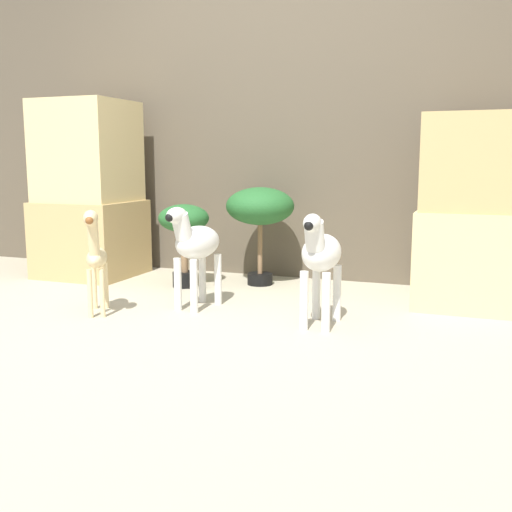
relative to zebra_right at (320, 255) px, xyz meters
name	(u,v)px	position (x,y,z in m)	size (l,w,h in m)	color
ground_plane	(187,330)	(-0.62, -0.31, -0.38)	(14.00, 14.00, 0.00)	#B2A88E
wall_back	(284,127)	(-0.62, 1.28, 0.72)	(6.40, 0.08, 2.20)	brown
rock_pillar_left	(89,193)	(-1.97, 0.78, 0.24)	(0.67, 0.63, 1.29)	tan
rock_pillar_right	(477,215)	(0.74, 0.78, 0.17)	(0.67, 0.63, 1.12)	#DBC184
zebra_right	(320,255)	(0.00, 0.00, 0.00)	(0.19, 0.45, 0.61)	silver
zebra_left	(195,245)	(-0.78, 0.13, 0.00)	(0.25, 0.46, 0.61)	silver
giraffe_figurine	(96,253)	(-1.23, -0.21, -0.03)	(0.28, 0.41, 0.60)	beige
potted_palm_front	(184,226)	(-1.12, 0.65, 0.04)	(0.34, 0.34, 0.57)	black
potted_palm_back	(260,209)	(-0.66, 0.90, 0.15)	(0.47, 0.47, 0.68)	black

